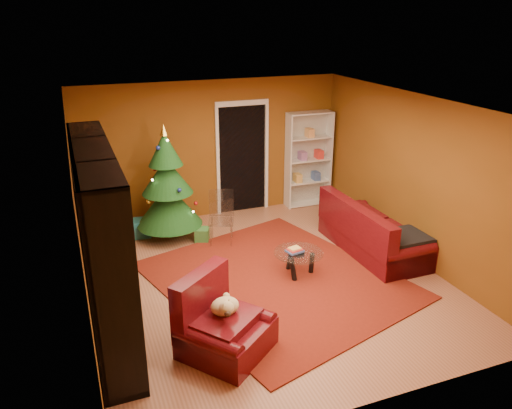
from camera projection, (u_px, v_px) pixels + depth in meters
name	position (u px, v px, depth m)	size (l,w,h in m)	color
floor	(265.00, 280.00, 7.49)	(5.00, 5.50, 0.05)	#965A40
ceiling	(267.00, 103.00, 6.53)	(5.00, 5.50, 0.05)	silver
wall_back	(212.00, 150.00, 9.43)	(5.00, 0.05, 2.60)	brown
wall_left	(77.00, 223.00, 6.18)	(0.05, 5.50, 2.60)	brown
wall_right	(415.00, 178.00, 7.85)	(0.05, 5.50, 2.60)	brown
doorway	(242.00, 160.00, 9.68)	(1.06, 0.60, 2.16)	black
rug	(276.00, 280.00, 7.44)	(3.07, 3.58, 0.02)	maroon
media_unit	(102.00, 241.00, 6.01)	(0.46, 3.02, 2.32)	black
christmas_tree	(167.00, 184.00, 8.52)	(1.14, 1.14, 2.04)	#134016
gift_box_teal	(141.00, 228.00, 8.84)	(0.31, 0.31, 0.31)	#1D6E7B
gift_box_green	(202.00, 235.00, 8.67)	(0.24, 0.24, 0.24)	#30742F
gift_box_red	(162.00, 221.00, 9.28)	(0.21, 0.21, 0.21)	#A5131B
white_bookshelf	(308.00, 160.00, 10.02)	(0.91, 0.33, 1.97)	white
armchair	(226.00, 323.00, 5.76)	(0.99, 0.99, 0.77)	#48090E
dog	(225.00, 306.00, 5.75)	(0.40, 0.30, 0.25)	beige
sofa	(374.00, 226.00, 8.21)	(2.06, 0.93, 0.88)	#48090E
coffee_table	(298.00, 263.00, 7.53)	(0.74, 0.74, 0.47)	gray
acrylic_chair	(221.00, 221.00, 8.49)	(0.42, 0.46, 0.83)	#66605B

